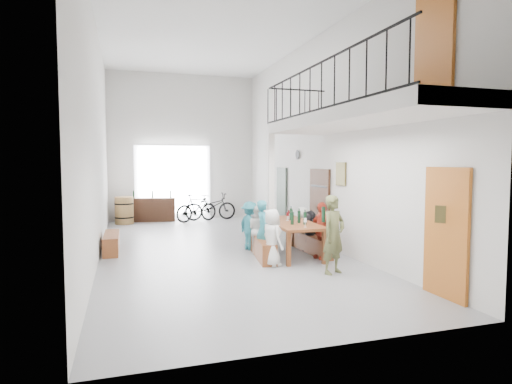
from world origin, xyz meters
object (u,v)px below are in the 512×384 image
object	(u,v)px
oak_barrel	(124,210)
host_standing	(334,235)
tasting_table	(291,225)
side_bench	(111,243)
bench_inner	(262,247)
bicycle_near	(210,207)
serving_counter	(153,210)

from	to	relation	value
oak_barrel	host_standing	bearing A→B (deg)	-64.71
tasting_table	side_bench	world-z (taller)	tasting_table
bench_inner	host_standing	world-z (taller)	host_standing
side_bench	bicycle_near	xyz separation A→B (m)	(3.42, 4.95, 0.29)
bench_inner	oak_barrel	bearing A→B (deg)	123.55
bench_inner	oak_barrel	xyz separation A→B (m)	(-3.02, 6.44, 0.25)
bicycle_near	bench_inner	bearing A→B (deg)	177.13
tasting_table	serving_counter	xyz separation A→B (m)	(-2.72, 6.89, -0.28)
serving_counter	bicycle_near	bearing A→B (deg)	1.14
serving_counter	bicycle_near	world-z (taller)	bicycle_near
oak_barrel	serving_counter	bearing A→B (deg)	22.16
tasting_table	side_bench	xyz separation A→B (m)	(-4.03, 1.65, -0.48)
serving_counter	bench_inner	bearing A→B (deg)	-64.83
serving_counter	oak_barrel	bearing A→B (deg)	-149.08
tasting_table	bench_inner	size ratio (longest dim) A/B	1.19
tasting_table	oak_barrel	bearing A→B (deg)	122.65
tasting_table	host_standing	size ratio (longest dim) A/B	1.55
tasting_table	host_standing	world-z (taller)	host_standing
oak_barrel	host_standing	xyz separation A→B (m)	(3.90, -8.25, 0.29)
side_bench	host_standing	size ratio (longest dim) A/B	1.03
oak_barrel	bicycle_near	distance (m)	3.11
bench_inner	serving_counter	xyz separation A→B (m)	(-2.02, 6.85, 0.20)
tasting_table	bench_inner	distance (m)	0.85
oak_barrel	serving_counter	distance (m)	1.08
host_standing	tasting_table	bearing A→B (deg)	72.76
side_bench	host_standing	xyz separation A→B (m)	(4.21, -3.42, 0.55)
host_standing	bicycle_near	distance (m)	8.42
serving_counter	side_bench	bearing A→B (deg)	-95.29
side_bench	oak_barrel	bearing A→B (deg)	86.33
bicycle_near	side_bench	bearing A→B (deg)	143.31
bench_inner	host_standing	xyz separation A→B (m)	(0.88, -1.80, 0.54)
host_standing	bicycle_near	bearing A→B (deg)	72.29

